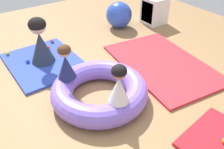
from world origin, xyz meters
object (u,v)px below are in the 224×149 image
object	(u,v)px
child_in_white	(119,84)
play_ball_yellow	(7,53)
play_ball_red	(48,48)
exercise_ball_large	(119,15)
adult_seated	(40,41)
play_ball_blue	(28,61)
play_ball_pink	(52,41)
storage_cube	(154,11)
child_in_navy	(66,62)
inflatable_cushion	(100,91)

from	to	relation	value
child_in_white	play_ball_yellow	size ratio (longest dim) A/B	7.80
play_ball_red	exercise_ball_large	bearing A→B (deg)	95.70
adult_seated	play_ball_red	size ratio (longest dim) A/B	8.71
play_ball_blue	exercise_ball_large	bearing A→B (deg)	99.83
play_ball_pink	storage_cube	bearing A→B (deg)	81.62
adult_seated	child_in_navy	bearing A→B (deg)	-143.14
child_in_navy	adult_seated	size ratio (longest dim) A/B	0.63
inflatable_cushion	play_ball_blue	world-z (taller)	inflatable_cushion
inflatable_cushion	play_ball_red	world-z (taller)	inflatable_cushion
child_in_navy	play_ball_blue	xyz separation A→B (m)	(-1.07, -0.21, -0.44)
storage_cube	play_ball_pink	bearing A→B (deg)	-98.38
adult_seated	play_ball_yellow	size ratio (longest dim) A/B	12.10
inflatable_cushion	play_ball_blue	xyz separation A→B (m)	(-1.40, -0.49, -0.07)
inflatable_cushion	play_ball_pink	size ratio (longest dim) A/B	18.01
play_ball_yellow	adult_seated	bearing A→B (deg)	37.66
play_ball_pink	storage_cube	size ratio (longest dim) A/B	0.13
storage_cube	child_in_navy	bearing A→B (deg)	-65.89
adult_seated	play_ball_red	bearing A→B (deg)	4.92
play_ball_pink	exercise_ball_large	world-z (taller)	exercise_ball_large
inflatable_cushion	play_ball_yellow	distance (m)	1.97
adult_seated	play_ball_pink	bearing A→B (deg)	2.84
adult_seated	play_ball_blue	size ratio (longest dim) A/B	11.70
inflatable_cushion	child_in_navy	world-z (taller)	child_in_navy
play_ball_blue	inflatable_cushion	bearing A→B (deg)	19.32
play_ball_pink	play_ball_yellow	world-z (taller)	play_ball_pink
child_in_navy	play_ball_blue	world-z (taller)	child_in_navy
child_in_navy	play_ball_yellow	xyz separation A→B (m)	(-1.51, -0.40, -0.44)
child_in_navy	adult_seated	distance (m)	0.97
child_in_navy	child_in_white	size ratio (longest dim) A/B	0.97
adult_seated	exercise_ball_large	world-z (taller)	adult_seated
play_ball_blue	play_ball_red	world-z (taller)	play_ball_red
play_ball_yellow	child_in_navy	bearing A→B (deg)	14.98
adult_seated	play_ball_blue	distance (m)	0.42
storage_cube	inflatable_cushion	bearing A→B (deg)	-57.29
child_in_white	play_ball_yellow	xyz separation A→B (m)	(-2.28, -0.67, -0.45)
child_in_white	adult_seated	xyz separation A→B (m)	(-1.73, -0.25, -0.12)
inflatable_cushion	storage_cube	xyz separation A→B (m)	(-1.52, 2.36, 0.14)
exercise_ball_large	play_ball_red	bearing A→B (deg)	-84.30
play_ball_red	play_ball_yellow	xyz separation A→B (m)	(-0.25, -0.62, -0.01)
adult_seated	exercise_ball_large	bearing A→B (deg)	-37.84
play_ball_pink	storage_cube	world-z (taller)	storage_cube
play_ball_yellow	exercise_ball_large	size ratio (longest dim) A/B	0.11
inflatable_cushion	play_ball_pink	bearing A→B (deg)	176.03
adult_seated	exercise_ball_large	distance (m)	1.95
child_in_white	play_ball_yellow	world-z (taller)	child_in_white
child_in_white	storage_cube	size ratio (longest dim) A/B	0.86
inflatable_cushion	child_in_navy	distance (m)	0.57
play_ball_pink	play_ball_blue	world-z (taller)	play_ball_pink
child_in_white	play_ball_yellow	bearing A→B (deg)	129.44
play_ball_yellow	storage_cube	size ratio (longest dim) A/B	0.11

